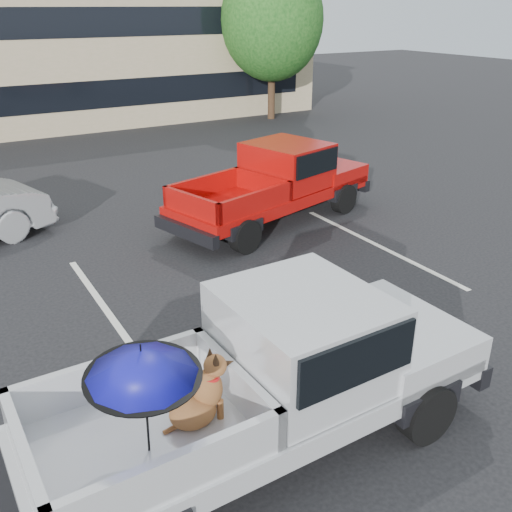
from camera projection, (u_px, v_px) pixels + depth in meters
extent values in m
plane|color=black|center=(322.00, 321.00, 9.52)|extent=(90.00, 90.00, 0.00)
cube|color=silver|center=(110.00, 315.00, 9.69)|extent=(0.12, 5.00, 0.01)
cube|color=silver|center=(378.00, 245.00, 12.49)|extent=(0.12, 5.00, 0.01)
cube|color=tan|center=(82.00, 48.00, 25.75)|extent=(20.00, 8.00, 6.00)
cube|color=black|center=(113.00, 94.00, 23.23)|extent=(18.00, 0.08, 1.10)
cube|color=black|center=(106.00, 22.00, 22.13)|extent=(18.00, 0.08, 1.10)
cylinder|color=#332114|center=(271.00, 88.00, 25.74)|extent=(0.32, 0.32, 2.73)
ellipsoid|color=#124012|center=(272.00, 20.00, 24.59)|extent=(4.46, 4.46, 5.13)
cylinder|color=#332114|center=(145.00, 73.00, 30.61)|extent=(0.32, 0.32, 2.86)
ellipsoid|color=#124012|center=(141.00, 13.00, 29.40)|extent=(4.68, 4.68, 5.38)
cylinder|color=black|center=(82.00, 433.00, 6.49)|extent=(0.77, 0.30, 0.76)
cylinder|color=black|center=(426.00, 412.00, 6.81)|extent=(0.77, 0.30, 0.76)
cylinder|color=black|center=(329.00, 342.00, 8.24)|extent=(0.77, 0.30, 0.76)
cube|color=silver|center=(262.00, 401.00, 6.56)|extent=(5.44, 2.05, 0.28)
cube|color=silver|center=(391.00, 336.00, 7.44)|extent=(1.55, 1.96, 0.46)
cube|color=black|center=(427.00, 344.00, 7.96)|extent=(0.25, 1.96, 0.30)
cube|color=silver|center=(302.00, 337.00, 6.55)|extent=(1.69, 1.88, 1.05)
cube|color=black|center=(303.00, 321.00, 6.47)|extent=(1.55, 1.98, 0.55)
cube|color=black|center=(143.00, 444.00, 5.83)|extent=(2.34, 1.90, 0.10)
cube|color=silver|center=(111.00, 376.00, 6.38)|extent=(2.30, 0.16, 0.50)
cube|color=silver|center=(177.00, 476.00, 5.03)|extent=(2.30, 0.16, 0.50)
cube|color=silver|center=(26.00, 463.00, 5.17)|extent=(0.15, 1.84, 0.50)
cube|color=silver|center=(235.00, 385.00, 6.24)|extent=(0.15, 1.84, 0.50)
ellipsoid|color=brown|center=(193.00, 412.00, 5.95)|extent=(0.52, 0.44, 0.34)
cylinder|color=brown|center=(220.00, 410.00, 6.04)|extent=(0.07, 0.07, 0.26)
cylinder|color=brown|center=(213.00, 401.00, 6.17)|extent=(0.07, 0.07, 0.26)
ellipsoid|color=brown|center=(208.00, 389.00, 5.95)|extent=(0.33, 0.30, 0.46)
cylinder|color=red|center=(209.00, 377.00, 5.90)|extent=(0.22, 0.22, 0.04)
sphere|color=brown|center=(215.00, 366.00, 5.90)|extent=(0.25, 0.25, 0.25)
cone|color=black|center=(227.00, 363.00, 5.97)|extent=(0.17, 0.12, 0.12)
cone|color=black|center=(216.00, 359.00, 5.78)|extent=(0.09, 0.09, 0.13)
cone|color=black|center=(210.00, 353.00, 5.88)|extent=(0.09, 0.09, 0.13)
cylinder|color=brown|center=(177.00, 426.00, 5.90)|extent=(0.30, 0.05, 0.10)
cylinder|color=black|center=(147.00, 412.00, 5.41)|extent=(0.02, 0.10, 1.05)
cone|color=#12119B|center=(142.00, 364.00, 5.19)|extent=(1.10, 1.12, 0.36)
cylinder|color=black|center=(141.00, 349.00, 5.12)|extent=(0.02, 0.02, 0.10)
cylinder|color=black|center=(143.00, 376.00, 5.24)|extent=(1.10, 1.10, 0.09)
cylinder|color=black|center=(245.00, 236.00, 12.00)|extent=(0.79, 0.46, 0.74)
cylinder|color=black|center=(190.00, 216.00, 13.13)|extent=(0.79, 0.46, 0.74)
cylinder|color=black|center=(344.00, 199.00, 14.31)|extent=(0.79, 0.46, 0.74)
cylinder|color=black|center=(290.00, 184.00, 15.44)|extent=(0.79, 0.46, 0.74)
cube|color=#A20B09|center=(272.00, 195.00, 13.64)|extent=(5.56, 3.20, 0.27)
cube|color=#A20B09|center=(322.00, 171.00, 14.84)|extent=(1.91, 2.19, 0.45)
cube|color=black|center=(338.00, 179.00, 15.47)|extent=(0.70, 1.89, 0.29)
cube|color=black|center=(185.00, 231.00, 11.94)|extent=(0.68, 1.89, 0.27)
cube|color=#A20B09|center=(287.00, 164.00, 13.72)|extent=(2.03, 2.16, 1.02)
cube|color=black|center=(287.00, 156.00, 13.64)|extent=(1.91, 2.21, 0.54)
cube|color=black|center=(229.00, 207.00, 12.68)|extent=(2.64, 2.32, 0.10)
cube|color=#A20B09|center=(203.00, 187.00, 13.10)|extent=(2.18, 0.69, 0.49)
cube|color=#A20B09|center=(256.00, 203.00, 12.03)|extent=(2.18, 0.69, 0.49)
cube|color=#A20B09|center=(191.00, 206.00, 11.86)|extent=(0.57, 1.75, 0.49)
cube|color=#A20B09|center=(262.00, 184.00, 13.27)|extent=(0.57, 1.75, 0.49)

